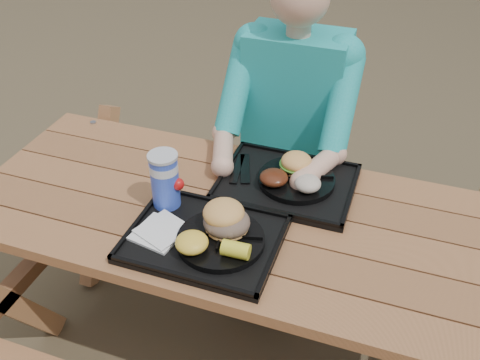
% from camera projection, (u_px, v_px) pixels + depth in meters
% --- Properties ---
extents(ground, '(60.00, 60.00, 0.00)m').
position_uv_depth(ground, '(240.00, 355.00, 2.16)').
color(ground, '#999999').
rests_on(ground, ground).
extents(picnic_table, '(1.80, 1.49, 0.75)m').
position_uv_depth(picnic_table, '(240.00, 292.00, 1.94)').
color(picnic_table, '#999999').
rests_on(picnic_table, ground).
extents(tray_near, '(0.45, 0.35, 0.02)m').
position_uv_depth(tray_near, '(204.00, 240.00, 1.60)').
color(tray_near, black).
rests_on(tray_near, picnic_table).
extents(tray_far, '(0.45, 0.35, 0.02)m').
position_uv_depth(tray_far, '(287.00, 184.00, 1.82)').
color(tray_far, black).
rests_on(tray_far, picnic_table).
extents(plate_near, '(0.26, 0.26, 0.02)m').
position_uv_depth(plate_near, '(221.00, 240.00, 1.57)').
color(plate_near, black).
rests_on(plate_near, tray_near).
extents(plate_far, '(0.26, 0.26, 0.02)m').
position_uv_depth(plate_far, '(297.00, 179.00, 1.81)').
color(plate_far, black).
rests_on(plate_far, tray_far).
extents(napkin_stack, '(0.16, 0.16, 0.02)m').
position_uv_depth(napkin_stack, '(159.00, 232.00, 1.60)').
color(napkin_stack, white).
rests_on(napkin_stack, tray_near).
extents(soda_cup, '(0.09, 0.09, 0.18)m').
position_uv_depth(soda_cup, '(165.00, 181.00, 1.67)').
color(soda_cup, blue).
rests_on(soda_cup, tray_near).
extents(condiment_bbq, '(0.05, 0.05, 0.03)m').
position_uv_depth(condiment_bbq, '(220.00, 208.00, 1.68)').
color(condiment_bbq, black).
rests_on(condiment_bbq, tray_near).
extents(condiment_mustard, '(0.05, 0.05, 0.03)m').
position_uv_depth(condiment_mustard, '(237.00, 213.00, 1.66)').
color(condiment_mustard, yellow).
rests_on(condiment_mustard, tray_near).
extents(sandwich, '(0.13, 0.13, 0.13)m').
position_uv_depth(sandwich, '(226.00, 211.00, 1.55)').
color(sandwich, '#F6AC56').
rests_on(sandwich, plate_near).
extents(mac_cheese, '(0.10, 0.10, 0.05)m').
position_uv_depth(mac_cheese, '(192.00, 242.00, 1.51)').
color(mac_cheese, yellow).
rests_on(mac_cheese, plate_near).
extents(corn_cob, '(0.08, 0.08, 0.05)m').
position_uv_depth(corn_cob, '(236.00, 250.00, 1.49)').
color(corn_cob, '#FFF035').
rests_on(corn_cob, plate_near).
extents(cutlery_far, '(0.09, 0.18, 0.01)m').
position_uv_depth(cutlery_far, '(245.00, 168.00, 1.87)').
color(cutlery_far, black).
rests_on(cutlery_far, tray_far).
extents(burger, '(0.11, 0.11, 0.10)m').
position_uv_depth(burger, '(297.00, 158.00, 1.81)').
color(burger, '#F9AC57').
rests_on(burger, plate_far).
extents(baked_beans, '(0.09, 0.09, 0.04)m').
position_uv_depth(baked_beans, '(274.00, 178.00, 1.76)').
color(baked_beans, '#552211').
rests_on(baked_beans, plate_far).
extents(potato_salad, '(0.09, 0.09, 0.05)m').
position_uv_depth(potato_salad, '(308.00, 183.00, 1.73)').
color(potato_salad, beige).
rests_on(potato_salad, plate_far).
extents(diner, '(0.48, 0.84, 1.28)m').
position_uv_depth(diner, '(291.00, 149.00, 2.22)').
color(diner, '#1BC0B8').
rests_on(diner, ground).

